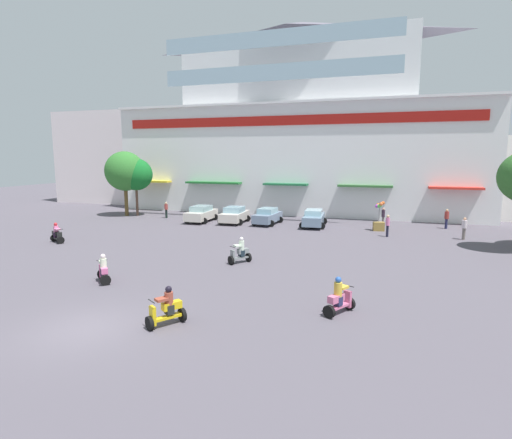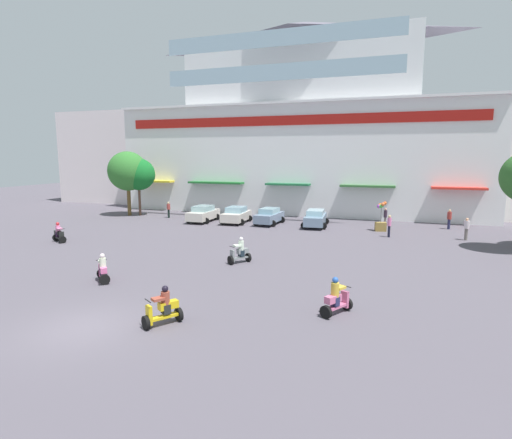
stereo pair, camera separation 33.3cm
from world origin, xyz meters
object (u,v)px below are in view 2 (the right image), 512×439
(scooter_rider_2, at_px, (103,270))
(pedestrian_4, at_px, (385,216))
(pedestrian_3, at_px, (449,218))
(pedestrian_2, at_px, (169,209))
(scooter_rider_0, at_px, (59,234))
(pedestrian_0, at_px, (467,228))
(scooter_rider_5, at_px, (240,252))
(parked_car_3, at_px, (315,218))
(scooter_rider_6, at_px, (163,309))
(parked_car_0, at_px, (203,214))
(balloon_vendor_cart, at_px, (381,220))
(plaza_tree_0, at_px, (139,174))
(scooter_rider_1, at_px, (336,299))
(pedestrian_1, at_px, (389,224))
(parked_car_1, at_px, (236,215))
(parked_car_2, at_px, (269,216))
(plaza_tree_2, at_px, (128,171))

(scooter_rider_2, height_order, pedestrian_4, pedestrian_4)
(pedestrian_3, bearing_deg, pedestrian_2, -175.51)
(scooter_rider_0, distance_m, pedestrian_0, 30.19)
(scooter_rider_2, bearing_deg, scooter_rider_0, 144.15)
(scooter_rider_5, xyz_separation_m, pedestrian_4, (7.70, 15.92, 0.34))
(parked_car_3, height_order, scooter_rider_0, parked_car_3)
(scooter_rider_0, distance_m, scooter_rider_6, 18.55)
(parked_car_0, bearing_deg, balloon_vendor_cart, 1.07)
(pedestrian_4, bearing_deg, pedestrian_2, -175.78)
(scooter_rider_0, xyz_separation_m, pedestrian_3, (27.63, 15.18, 0.36))
(plaza_tree_0, relative_size, pedestrian_3, 3.52)
(scooter_rider_1, height_order, scooter_rider_2, scooter_rider_1)
(scooter_rider_1, distance_m, pedestrian_1, 17.31)
(parked_car_3, relative_size, pedestrian_2, 2.74)
(pedestrian_0, height_order, pedestrian_2, pedestrian_0)
(parked_car_1, distance_m, scooter_rider_5, 14.62)
(pedestrian_0, bearing_deg, parked_car_2, 172.51)
(pedestrian_4, bearing_deg, parked_car_2, -168.31)
(parked_car_3, xyz_separation_m, scooter_rider_1, (4.71, -20.15, -0.13))
(plaza_tree_0, height_order, parked_car_3, plaza_tree_0)
(pedestrian_3, bearing_deg, pedestrian_0, -81.74)
(plaza_tree_0, relative_size, scooter_rider_6, 3.99)
(parked_car_3, relative_size, pedestrian_3, 2.62)
(plaza_tree_2, relative_size, scooter_rider_2, 4.56)
(parked_car_2, relative_size, scooter_rider_0, 2.72)
(plaza_tree_0, relative_size, plaza_tree_2, 0.89)
(plaza_tree_2, xyz_separation_m, parked_car_3, (19.95, -0.48, -3.89))
(parked_car_2, bearing_deg, balloon_vendor_cart, -1.44)
(plaza_tree_0, distance_m, scooter_rider_2, 23.92)
(scooter_rider_6, height_order, pedestrian_3, pedestrian_3)
(plaza_tree_2, xyz_separation_m, pedestrian_3, (31.08, 1.97, -3.69))
(parked_car_2, height_order, scooter_rider_5, scooter_rider_5)
(scooter_rider_2, relative_size, pedestrian_4, 0.87)
(parked_car_0, bearing_deg, plaza_tree_0, 169.36)
(plaza_tree_0, bearing_deg, scooter_rider_0, -80.05)
(parked_car_2, bearing_deg, parked_car_1, -174.34)
(plaza_tree_2, bearing_deg, pedestrian_4, 3.24)
(scooter_rider_6, xyz_separation_m, pedestrian_0, (13.07, 21.03, 0.33))
(scooter_rider_1, relative_size, pedestrian_2, 0.96)
(pedestrian_3, bearing_deg, scooter_rider_5, -128.22)
(parked_car_0, distance_m, parked_car_3, 10.75)
(parked_car_3, distance_m, balloon_vendor_cart, 5.62)
(parked_car_1, xyz_separation_m, scooter_rider_5, (5.60, -13.51, -0.14))
(plaza_tree_2, height_order, pedestrian_0, plaza_tree_2)
(plaza_tree_2, xyz_separation_m, pedestrian_4, (25.84, 1.46, -3.68))
(scooter_rider_1, distance_m, pedestrian_4, 22.13)
(scooter_rider_2, relative_size, scooter_rider_5, 0.95)
(scooter_rider_1, height_order, pedestrian_2, pedestrian_2)
(scooter_rider_0, bearing_deg, parked_car_3, 37.65)
(scooter_rider_2, relative_size, scooter_rider_6, 0.98)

